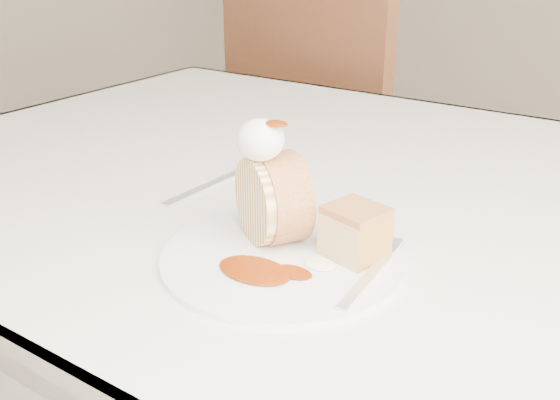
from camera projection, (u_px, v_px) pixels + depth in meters
The scene contains 10 objects.
table at pixel (371, 250), 0.82m from camera, with size 1.40×0.90×0.75m.
chair_far at pixel (330, 127), 1.63m from camera, with size 0.53×0.53×1.01m.
plate at pixel (283, 257), 0.61m from camera, with size 0.24×0.24×0.01m, color white.
roulade_slice at pixel (273, 198), 0.62m from camera, with size 0.09×0.09×0.05m, color #FFE5B1.
cake_chunk at pixel (355, 235), 0.59m from camera, with size 0.05×0.05×0.04m, color #C27C49.
whipped_cream at pixel (260, 140), 0.58m from camera, with size 0.05×0.05×0.04m, color white.
caramel_drizzle at pixel (276, 118), 0.57m from camera, with size 0.02×0.02×0.01m, color #782505.
caramel_pool at pixel (255, 270), 0.57m from camera, with size 0.07×0.05×0.00m, color #782505, non-canonical shape.
fork at pixel (365, 282), 0.55m from camera, with size 0.02×0.14×0.00m, color silver.
spoon at pixel (205, 188), 0.77m from camera, with size 0.03×0.17×0.00m, color silver.
Camera 1 is at (0.31, -0.47, 1.04)m, focal length 40.00 mm.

